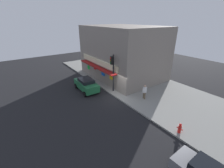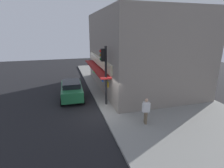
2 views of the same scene
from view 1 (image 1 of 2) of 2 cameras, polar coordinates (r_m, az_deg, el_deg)
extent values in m
plane|color=black|center=(18.47, 0.99, -4.93)|extent=(55.65, 55.65, 0.00)
cube|color=gray|center=(21.49, 11.87, -0.97)|extent=(37.10, 10.05, 0.15)
cube|color=gray|center=(24.27, 3.95, 11.97)|extent=(12.28, 8.62, 7.63)
cube|color=beige|center=(22.05, -5.12, 8.28)|extent=(9.34, 0.16, 0.77)
cube|color=maroon|center=(22.06, -5.85, 6.53)|extent=(8.84, 0.90, 0.12)
cube|color=#19E53F|center=(25.33, -8.79, 6.18)|extent=(0.59, 0.08, 0.55)
cube|color=red|center=(23.37, -6.44, 5.99)|extent=(0.57, 0.08, 0.41)
cube|color=blue|center=(21.56, -3.36, 3.73)|extent=(0.83, 0.08, 0.41)
cube|color=yellow|center=(19.94, -0.26, 2.34)|extent=(0.72, 0.08, 0.44)
cylinder|color=black|center=(18.73, 0.53, 3.93)|extent=(0.18, 0.18, 4.73)
cube|color=black|center=(18.09, -0.10, 8.84)|extent=(0.32, 0.28, 0.95)
sphere|color=red|center=(17.94, -0.50, 9.69)|extent=(0.18, 0.18, 0.18)
sphere|color=brown|center=(18.01, -0.50, 8.77)|extent=(0.18, 0.18, 0.18)
sphere|color=#0F4C19|center=(18.09, -0.49, 7.85)|extent=(0.18, 0.18, 0.18)
cylinder|color=red|center=(14.02, 24.03, -15.14)|extent=(0.26, 0.26, 0.70)
sphere|color=red|center=(13.77, 24.32, -13.76)|extent=(0.22, 0.22, 0.22)
cylinder|color=red|center=(14.06, 23.39, -14.70)|extent=(0.12, 0.10, 0.10)
cylinder|color=red|center=(13.93, 24.73, -15.37)|extent=(0.12, 0.10, 0.10)
cylinder|color=#2D2D2D|center=(25.24, -7.38, 4.31)|extent=(0.45, 0.45, 0.86)
cylinder|color=brown|center=(17.91, 12.21, -4.45)|extent=(0.19, 0.19, 0.81)
cylinder|color=brown|center=(18.10, 11.78, -4.10)|extent=(0.19, 0.19, 0.81)
cube|color=silver|center=(17.68, 12.20, -2.15)|extent=(0.33, 0.44, 0.66)
sphere|color=tan|center=(17.48, 12.33, -0.76)|extent=(0.22, 0.22, 0.22)
cylinder|color=silver|center=(17.80, 12.77, -2.14)|extent=(0.12, 0.12, 0.60)
cylinder|color=silver|center=(17.58, 11.60, -2.36)|extent=(0.12, 0.12, 0.60)
cube|color=#1E6038|center=(20.09, -9.60, -0.39)|extent=(4.17, 1.93, 0.89)
cube|color=black|center=(19.84, -9.72, 1.34)|extent=(2.27, 1.59, 0.42)
cylinder|color=black|center=(19.44, -5.32, -2.44)|extent=(0.65, 0.24, 0.64)
cylinder|color=black|center=(18.76, -10.18, -3.74)|extent=(0.65, 0.24, 0.64)
cylinder|color=black|center=(21.81, -8.94, 0.34)|extent=(0.65, 0.24, 0.64)
cylinder|color=black|center=(21.21, -13.35, -0.72)|extent=(0.65, 0.24, 0.64)
cylinder|color=black|center=(12.23, 27.77, -23.70)|extent=(0.65, 0.24, 0.64)
camera|label=2|loc=(7.69, 41.61, -3.92)|focal=28.33mm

